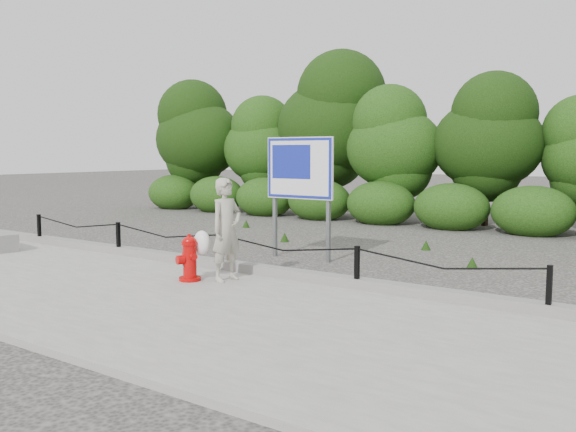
% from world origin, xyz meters
% --- Properties ---
extents(ground, '(90.00, 90.00, 0.00)m').
position_xyz_m(ground, '(0.00, 0.00, 0.00)').
color(ground, '#2D2B28').
rests_on(ground, ground).
extents(sidewalk, '(14.00, 4.00, 0.08)m').
position_xyz_m(sidewalk, '(0.00, -2.00, 0.04)').
color(sidewalk, gray).
rests_on(sidewalk, ground).
extents(curb, '(14.00, 0.22, 0.14)m').
position_xyz_m(curb, '(0.00, 0.05, 0.15)').
color(curb, slate).
rests_on(curb, sidewalk).
extents(chain_barrier, '(10.06, 0.06, 0.60)m').
position_xyz_m(chain_barrier, '(0.00, 0.00, 0.46)').
color(chain_barrier, black).
rests_on(chain_barrier, sidewalk).
extents(treeline, '(20.20, 4.06, 5.20)m').
position_xyz_m(treeline, '(-0.01, 8.92, 2.65)').
color(treeline, black).
rests_on(treeline, ground).
extents(fire_hydrant, '(0.43, 0.43, 0.69)m').
position_xyz_m(fire_hydrant, '(0.22, -0.94, 0.41)').
color(fire_hydrant, '#BA0707').
rests_on(fire_hydrant, sidewalk).
extents(pedestrian, '(0.69, 0.59, 1.52)m').
position_xyz_m(pedestrian, '(0.64, -0.62, 0.82)').
color(pedestrian, '#A3A08C').
rests_on(pedestrian, sidewalk).
extents(concrete_block, '(1.10, 0.58, 0.33)m').
position_xyz_m(concrete_block, '(-4.82, -0.96, 0.25)').
color(concrete_block, gray).
rests_on(concrete_block, sidewalk).
extents(advertising_sign, '(1.40, 0.12, 2.24)m').
position_xyz_m(advertising_sign, '(0.30, 1.85, 1.58)').
color(advertising_sign, slate).
rests_on(advertising_sign, ground).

